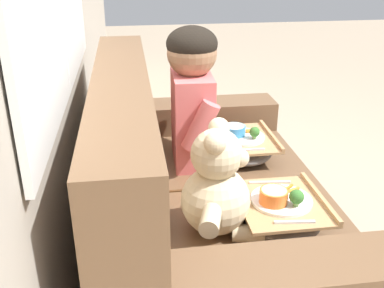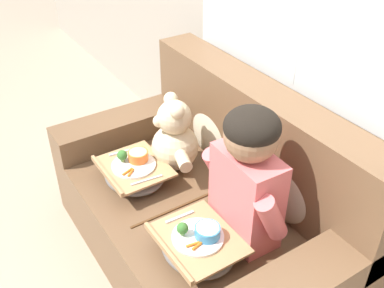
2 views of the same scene
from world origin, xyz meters
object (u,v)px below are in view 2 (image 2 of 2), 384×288
object	(u,v)px
couch	(209,208)
throw_pillow_behind_child	(287,183)
lap_tray_child	(198,245)
lap_tray_teddy	(134,172)
teddy_bear	(174,139)
throw_pillow_behind_teddy	(212,126)
child_figure	(248,170)

from	to	relation	value
couch	throw_pillow_behind_child	xyz separation A→B (m)	(0.31, 0.22, 0.28)
lap_tray_child	lap_tray_teddy	world-z (taller)	lap_tray_teddy
couch	throw_pillow_behind_child	bearing A→B (deg)	36.35
throw_pillow_behind_child	teddy_bear	xyz separation A→B (m)	(-0.61, -0.25, 0.00)
lap_tray_teddy	throw_pillow_behind_child	bearing A→B (deg)	39.27
throw_pillow_behind_child	lap_tray_teddy	bearing A→B (deg)	-140.73
teddy_bear	couch	bearing A→B (deg)	5.22
couch	throw_pillow_behind_teddy	world-z (taller)	couch
couch	child_figure	size ratio (longest dim) A/B	2.51
child_figure	lap_tray_teddy	world-z (taller)	child_figure
teddy_bear	lap_tray_child	size ratio (longest dim) A/B	1.20
teddy_bear	lap_tray_teddy	xyz separation A→B (m)	(-0.00, -0.25, -0.12)
throw_pillow_behind_teddy	teddy_bear	world-z (taller)	teddy_bear
throw_pillow_behind_teddy	lap_tray_teddy	xyz separation A→B (m)	(-0.00, -0.50, -0.12)
throw_pillow_behind_teddy	child_figure	bearing A→B (deg)	-22.12
throw_pillow_behind_teddy	throw_pillow_behind_child	bearing A→B (deg)	0.00
child_figure	throw_pillow_behind_teddy	bearing A→B (deg)	157.88
couch	teddy_bear	bearing A→B (deg)	-174.78
child_figure	lap_tray_child	xyz separation A→B (m)	(0.00, -0.25, -0.30)
throw_pillow_behind_child	couch	bearing A→B (deg)	-143.65
teddy_bear	lap_tray_child	world-z (taller)	teddy_bear
couch	throw_pillow_behind_teddy	xyz separation A→B (m)	(-0.31, 0.22, 0.28)
child_figure	teddy_bear	bearing A→B (deg)	-179.58
throw_pillow_behind_child	teddy_bear	size ratio (longest dim) A/B	0.86
teddy_bear	lap_tray_teddy	bearing A→B (deg)	-90.02
child_figure	lap_tray_teddy	size ratio (longest dim) A/B	1.78
throw_pillow_behind_child	lap_tray_child	xyz separation A→B (m)	(0.00, -0.50, -0.12)
throw_pillow_behind_teddy	teddy_bear	bearing A→B (deg)	-90.38
teddy_bear	lap_tray_child	distance (m)	0.67
throw_pillow_behind_teddy	teddy_bear	xyz separation A→B (m)	(-0.00, -0.25, 0.00)
throw_pillow_behind_child	lap_tray_teddy	world-z (taller)	throw_pillow_behind_child
teddy_bear	throw_pillow_behind_teddy	bearing A→B (deg)	89.62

